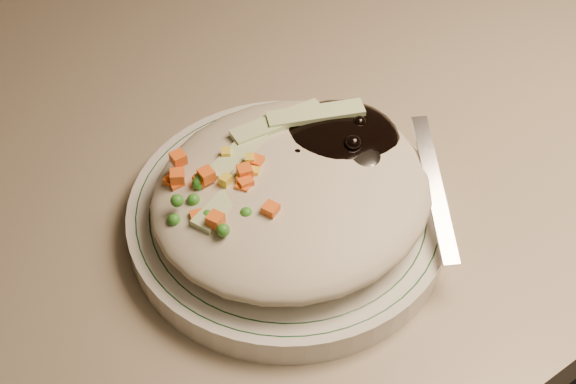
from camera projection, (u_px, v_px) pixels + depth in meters
desk at (234, 235)px, 0.82m from camera, size 1.40×0.70×0.74m
plate at (288, 217)px, 0.56m from camera, size 0.22×0.22×0.02m
plate_rim at (288, 208)px, 0.55m from camera, size 0.21×0.21×0.00m
meal at (294, 184)px, 0.53m from camera, size 0.21×0.19×0.05m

